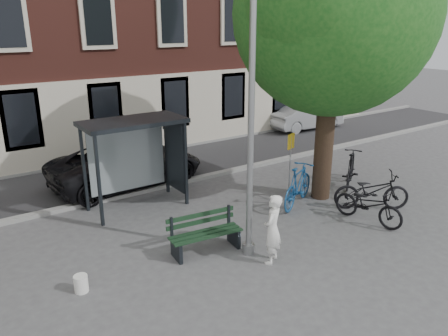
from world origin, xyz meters
TOP-DOWN VIEW (x-y plane):
  - ground at (0.00, 0.00)m, footprint 90.00×90.00m
  - road at (0.00, 7.00)m, footprint 40.00×4.00m
  - curb_near at (0.00, 5.00)m, footprint 40.00×0.25m
  - curb_far at (0.00, 9.00)m, footprint 40.00×0.25m
  - lamppost at (0.00, 0.00)m, footprint 0.28×0.35m
  - tree_right at (4.01, 1.38)m, footprint 5.76×5.60m
  - bus_shelter at (-0.61, 4.11)m, footprint 2.85×1.45m
  - painter at (0.19, -0.60)m, footprint 0.71×0.64m
  - bench at (-0.78, 0.68)m, footprint 1.80×0.77m
  - bike_a at (4.51, 0.03)m, footprint 2.16×1.87m
  - bike_b at (2.97, 1.46)m, footprint 2.12×1.43m
  - bike_c at (3.69, -0.50)m, footprint 1.02×2.04m
  - bike_d at (5.56, 1.66)m, footprint 1.95×1.58m
  - car_dark at (-0.45, 6.00)m, footprint 5.27×2.73m
  - car_silver at (10.24, 8.40)m, footprint 4.11×1.61m
  - bucket_a at (-3.73, 0.69)m, footprint 0.35×0.35m
  - notice_sign at (3.11, 1.99)m, footprint 0.35×0.14m

SIDE VIEW (x-z plane):
  - ground at x=0.00m, z-range 0.00..0.00m
  - road at x=0.00m, z-range 0.00..0.01m
  - curb_near at x=0.00m, z-range 0.00..0.12m
  - curb_far at x=0.00m, z-range 0.00..0.12m
  - bucket_a at x=-3.73m, z-range 0.00..0.36m
  - bench at x=-0.78m, z-range -0.04..0.86m
  - bike_c at x=3.69m, z-range 0.00..1.02m
  - bike_a at x=4.51m, z-range 0.00..1.12m
  - bike_d at x=5.56m, z-range 0.00..1.19m
  - bike_b at x=2.97m, z-range 0.00..1.25m
  - car_silver at x=10.24m, z-range 0.00..1.33m
  - car_dark at x=-0.45m, z-range 0.00..1.42m
  - painter at x=0.19m, z-range 0.00..1.62m
  - notice_sign at x=3.11m, z-range 0.49..2.55m
  - bus_shelter at x=-0.61m, z-range 0.61..3.23m
  - lamppost at x=0.00m, z-range -0.27..5.84m
  - tree_right at x=4.01m, z-range 1.52..9.72m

